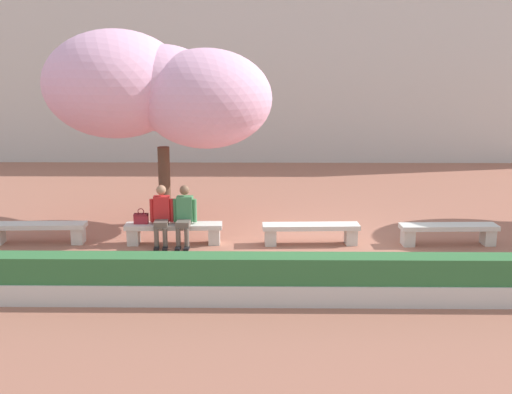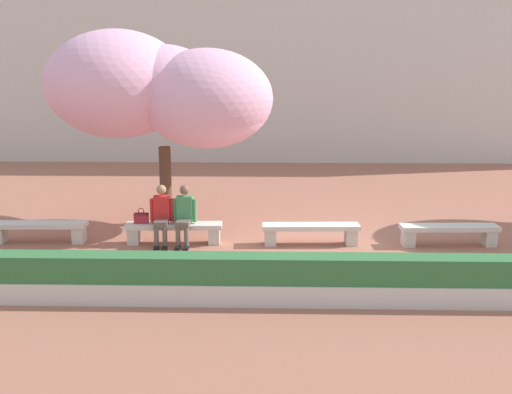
# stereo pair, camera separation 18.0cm
# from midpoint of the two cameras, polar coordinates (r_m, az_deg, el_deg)

# --- Properties ---
(ground_plane) EXTENTS (100.00, 100.00, 0.00)m
(ground_plane) POSITION_cam_midpoint_polar(r_m,az_deg,el_deg) (13.02, 5.60, -4.52)
(ground_plane) COLOR #9E604C
(building_facade) EXTENTS (28.00, 4.00, 9.69)m
(building_facade) POSITION_cam_midpoint_polar(r_m,az_deg,el_deg) (25.25, 3.75, 14.94)
(building_facade) COLOR beige
(building_facade) RESTS_ON ground
(stone_bench_west_end) EXTENTS (2.09, 0.50, 0.45)m
(stone_bench_west_end) POSITION_cam_midpoint_polar(r_m,az_deg,el_deg) (13.82, -19.65, -2.86)
(stone_bench_west_end) COLOR beige
(stone_bench_west_end) RESTS_ON ground
(stone_bench_near_west) EXTENTS (2.09, 0.50, 0.45)m
(stone_bench_near_west) POSITION_cam_midpoint_polar(r_m,az_deg,el_deg) (13.05, -7.44, -3.10)
(stone_bench_near_west) COLOR beige
(stone_bench_near_west) RESTS_ON ground
(stone_bench_center) EXTENTS (2.09, 0.50, 0.45)m
(stone_bench_center) POSITION_cam_midpoint_polar(r_m,az_deg,el_deg) (12.93, 5.63, -3.21)
(stone_bench_center) COLOR beige
(stone_bench_center) RESTS_ON ground
(stone_bench_near_east) EXTENTS (2.09, 0.50, 0.45)m
(stone_bench_near_east) POSITION_cam_midpoint_polar(r_m,az_deg,el_deg) (13.47, 18.28, -3.15)
(stone_bench_near_east) COLOR beige
(stone_bench_near_east) RESTS_ON ground
(person_seated_left) EXTENTS (0.51, 0.70, 1.29)m
(person_seated_left) POSITION_cam_midpoint_polar(r_m,az_deg,el_deg) (12.94, -8.59, -1.50)
(person_seated_left) COLOR black
(person_seated_left) RESTS_ON ground
(person_seated_right) EXTENTS (0.51, 0.69, 1.29)m
(person_seated_right) POSITION_cam_midpoint_polar(r_m,az_deg,el_deg) (12.86, -6.44, -1.52)
(person_seated_right) COLOR black
(person_seated_right) RESTS_ON ground
(handbag) EXTENTS (0.30, 0.15, 0.34)m
(handbag) POSITION_cam_midpoint_polar(r_m,az_deg,el_deg) (13.11, -10.49, -1.92)
(handbag) COLOR #A3232D
(handbag) RESTS_ON stone_bench_near_west
(cherry_tree_main) EXTENTS (5.33, 3.37, 4.60)m
(cherry_tree_main) POSITION_cam_midpoint_polar(r_m,az_deg,el_deg) (14.31, -9.17, 10.05)
(cherry_tree_main) COLOR #513828
(cherry_tree_main) RESTS_ON ground
(planter_hedge_foreground) EXTENTS (16.98, 0.50, 0.80)m
(planter_hedge_foreground) POSITION_cam_midpoint_polar(r_m,az_deg,el_deg) (9.86, 6.96, -7.89)
(planter_hedge_foreground) COLOR beige
(planter_hedge_foreground) RESTS_ON ground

